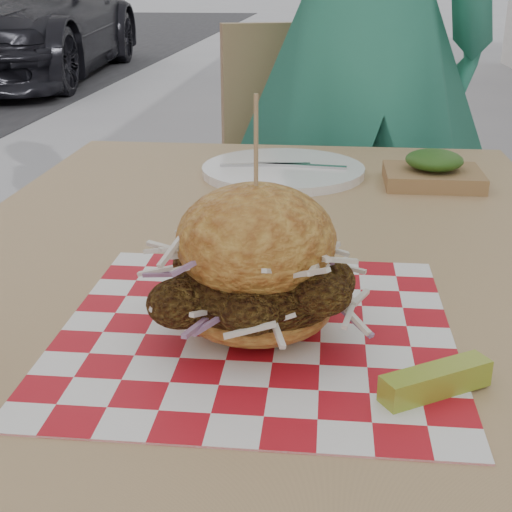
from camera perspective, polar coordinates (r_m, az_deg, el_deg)
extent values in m
imported|color=#2F886B|center=(1.70, 8.59, 16.69)|extent=(0.74, 0.56, 1.84)
imported|color=black|center=(8.65, -18.12, 17.90)|extent=(2.21, 4.73, 1.34)
cube|color=tan|center=(0.84, 0.48, -1.38)|extent=(0.80, 1.20, 0.04)
cylinder|color=#333338|center=(1.55, -10.37, -5.94)|extent=(0.05, 0.05, 0.71)
cylinder|color=#333338|center=(1.51, 15.42, -7.02)|extent=(0.05, 0.05, 0.71)
cube|color=tan|center=(1.80, 3.18, 1.75)|extent=(0.53, 0.53, 0.04)
cube|color=tan|center=(1.92, 1.71, 10.76)|extent=(0.41, 0.17, 0.50)
cylinder|color=#333338|center=(1.70, -1.25, -8.17)|extent=(0.03, 0.03, 0.43)
cylinder|color=#333338|center=(1.80, 10.14, -6.82)|extent=(0.03, 0.03, 0.43)
cylinder|color=#333338|center=(2.02, -3.27, -3.22)|extent=(0.03, 0.03, 0.43)
cylinder|color=#333338|center=(2.10, 6.47, -2.32)|extent=(0.03, 0.03, 0.43)
cube|color=red|center=(0.67, 0.00, -5.93)|extent=(0.36, 0.36, 0.00)
ellipsoid|color=#C08936|center=(0.65, 0.00, -3.95)|extent=(0.14, 0.14, 0.05)
ellipsoid|color=brown|center=(0.65, 0.00, -2.41)|extent=(0.16, 0.14, 0.08)
ellipsoid|color=#C08936|center=(0.63, 0.00, 1.27)|extent=(0.14, 0.14, 0.10)
cylinder|color=tan|center=(0.61, 0.00, 7.82)|extent=(0.00, 0.00, 0.11)
cube|color=#8BA22F|center=(0.58, 14.19, -9.64)|extent=(0.09, 0.07, 0.02)
cylinder|color=white|center=(1.19, 2.18, 6.87)|extent=(0.27, 0.27, 0.01)
cube|color=silver|center=(1.19, 0.74, 7.33)|extent=(0.15, 0.03, 0.00)
cube|color=silver|center=(1.19, 3.64, 7.24)|extent=(0.15, 0.03, 0.00)
cube|color=olive|center=(1.16, 13.96, 6.14)|extent=(0.15, 0.12, 0.02)
ellipsoid|color=#184A15|center=(1.16, 14.08, 7.46)|extent=(0.09, 0.09, 0.03)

